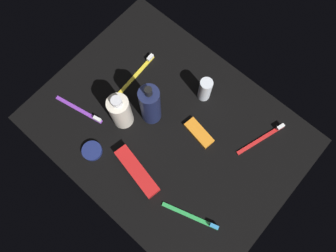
# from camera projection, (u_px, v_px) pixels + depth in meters

# --- Properties ---
(ground_plane) EXTENTS (0.84, 0.64, 0.01)m
(ground_plane) POSITION_uv_depth(u_px,v_px,m) (168.00, 129.00, 1.03)
(ground_plane) COLOR black
(lotion_bottle) EXTENTS (0.06, 0.06, 0.20)m
(lotion_bottle) POSITION_uv_depth(u_px,v_px,m) (149.00, 106.00, 0.96)
(lotion_bottle) COLOR #171E43
(lotion_bottle) RESTS_ON ground_plane
(bodywash_bottle) EXTENTS (0.07, 0.07, 0.16)m
(bodywash_bottle) POSITION_uv_depth(u_px,v_px,m) (121.00, 111.00, 0.97)
(bodywash_bottle) COLOR silver
(bodywash_bottle) RESTS_ON ground_plane
(deodorant_stick) EXTENTS (0.04, 0.04, 0.10)m
(deodorant_stick) POSITION_uv_depth(u_px,v_px,m) (205.00, 89.00, 1.02)
(deodorant_stick) COLOR silver
(deodorant_stick) RESTS_ON ground_plane
(toothbrush_purple) EXTENTS (0.18, 0.05, 0.02)m
(toothbrush_purple) POSITION_uv_depth(u_px,v_px,m) (82.00, 111.00, 1.04)
(toothbrush_purple) COLOR purple
(toothbrush_purple) RESTS_ON ground_plane
(toothbrush_green) EXTENTS (0.17, 0.07, 0.02)m
(toothbrush_green) POSITION_uv_depth(u_px,v_px,m) (194.00, 217.00, 0.94)
(toothbrush_green) COLOR green
(toothbrush_green) RESTS_ON ground_plane
(toothbrush_red) EXTENTS (0.07, 0.18, 0.02)m
(toothbrush_red) POSITION_uv_depth(u_px,v_px,m) (264.00, 137.00, 1.01)
(toothbrush_red) COLOR red
(toothbrush_red) RESTS_ON ground_plane
(toothbrush_yellow) EXTENTS (0.02, 0.18, 0.02)m
(toothbrush_yellow) POSITION_uv_depth(u_px,v_px,m) (139.00, 72.00, 1.08)
(toothbrush_yellow) COLOR yellow
(toothbrush_yellow) RESTS_ON ground_plane
(toothpaste_box_red) EXTENTS (0.18, 0.07, 0.03)m
(toothpaste_box_red) POSITION_uv_depth(u_px,v_px,m) (137.00, 171.00, 0.97)
(toothpaste_box_red) COLOR red
(toothpaste_box_red) RESTS_ON ground_plane
(snack_bar_orange) EXTENTS (0.11, 0.06, 0.01)m
(snack_bar_orange) POSITION_uv_depth(u_px,v_px,m) (199.00, 133.00, 1.02)
(snack_bar_orange) COLOR orange
(snack_bar_orange) RESTS_ON ground_plane
(cream_tin_left) EXTENTS (0.06, 0.06, 0.02)m
(cream_tin_left) POSITION_uv_depth(u_px,v_px,m) (92.00, 151.00, 1.00)
(cream_tin_left) COLOR navy
(cream_tin_left) RESTS_ON ground_plane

